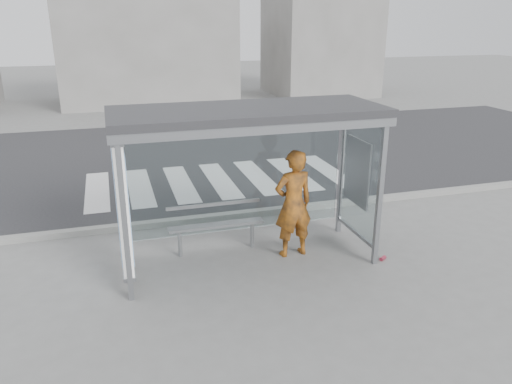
# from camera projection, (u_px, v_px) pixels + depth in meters

# --- Properties ---
(ground) EXTENTS (80.00, 80.00, 0.00)m
(ground) POSITION_uv_depth(u_px,v_px,m) (249.00, 260.00, 8.53)
(ground) COLOR slate
(ground) RESTS_ON ground
(road) EXTENTS (30.00, 10.00, 0.01)m
(road) POSITION_uv_depth(u_px,v_px,m) (185.00, 157.00, 14.86)
(road) COLOR #28282B
(road) RESTS_ON ground
(curb) EXTENTS (30.00, 0.18, 0.12)m
(curb) POSITION_uv_depth(u_px,v_px,m) (223.00, 216.00, 10.27)
(curb) COLOR gray
(curb) RESTS_ON ground
(crosswalk) EXTENTS (6.55, 3.00, 0.00)m
(crosswalk) POSITION_uv_depth(u_px,v_px,m) (220.00, 180.00, 12.73)
(crosswalk) COLOR silver
(crosswalk) RESTS_ON ground
(bus_shelter) EXTENTS (4.25, 1.65, 2.62)m
(bus_shelter) POSITION_uv_depth(u_px,v_px,m) (225.00, 149.00, 7.83)
(bus_shelter) COLOR gray
(bus_shelter) RESTS_ON ground
(building_center) EXTENTS (8.00, 5.00, 5.00)m
(building_center) POSITION_uv_depth(u_px,v_px,m) (147.00, 49.00, 23.98)
(building_center) COLOR slate
(building_center) RESTS_ON ground
(building_right) EXTENTS (5.00, 5.00, 7.00)m
(building_right) POSITION_uv_depth(u_px,v_px,m) (320.00, 26.00, 26.07)
(building_right) COLOR slate
(building_right) RESTS_ON ground
(person) EXTENTS (0.73, 0.51, 1.89)m
(person) POSITION_uv_depth(u_px,v_px,m) (293.00, 204.00, 8.45)
(person) COLOR #C84E12
(person) RESTS_ON ground
(bench) EXTENTS (1.67, 0.29, 0.86)m
(bench) POSITION_uv_depth(u_px,v_px,m) (216.00, 224.00, 8.71)
(bench) COLOR gray
(bench) RESTS_ON ground
(soda_can) EXTENTS (0.14, 0.12, 0.07)m
(soda_can) POSITION_uv_depth(u_px,v_px,m) (383.00, 258.00, 8.53)
(soda_can) COLOR #CD3C56
(soda_can) RESTS_ON ground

